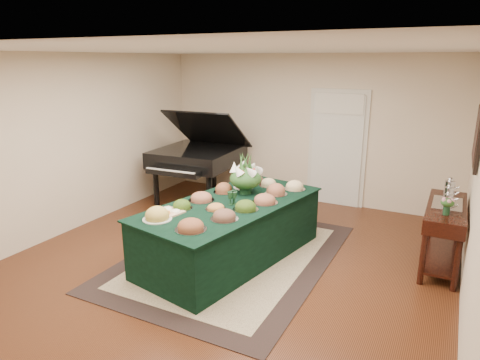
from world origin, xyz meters
The scene contains 14 objects.
ground centered at (0.00, 0.00, 0.00)m, with size 6.00×6.00×0.00m, color black.
area_rug centered at (-0.03, 0.14, 0.01)m, with size 2.49×3.49×0.01m.
kitchen_doorway centered at (0.60, 2.97, 1.02)m, with size 1.05×0.07×2.10m.
buffet_table centered at (-0.03, 0.10, 0.40)m, with size 1.74×2.84×0.79m.
food_platters centered at (-0.02, 0.12, 0.84)m, with size 1.34×2.32×0.13m.
cutting_board centered at (-0.52, -0.59, 0.83)m, with size 0.37×0.37×0.10m.
green_goblets centered at (0.03, 0.04, 0.88)m, with size 0.12×0.13×0.18m.
floral_centerpiece centered at (-0.04, 0.55, 1.06)m, with size 0.46×0.46×0.46m.
grand_piano centered at (-1.75, 1.99, 0.87)m, with size 1.58×1.77×1.73m.
wicker_basket centered at (-1.10, 1.35, 0.12)m, with size 0.39×0.39×0.24m, color olive.
mahogany_sideboard centered at (2.49, 1.10, 0.65)m, with size 0.45×1.38×0.84m.
tea_service centered at (2.50, 1.12, 0.96)m, with size 0.34×0.74×0.30m.
pink_bouquet centered at (2.50, 0.73, 0.98)m, with size 0.17×0.17×0.21m.
wall_painting centered at (2.72, 1.10, 1.75)m, with size 0.05×0.95×0.75m.
Camera 1 is at (2.49, -4.56, 2.60)m, focal length 32.00 mm.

